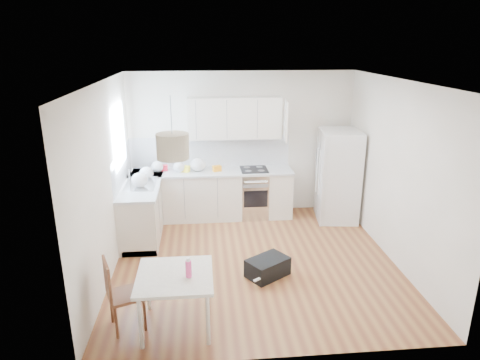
# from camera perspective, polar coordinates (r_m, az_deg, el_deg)

# --- Properties ---
(floor) EXTENTS (4.20, 4.20, 0.00)m
(floor) POSITION_cam_1_polar(r_m,az_deg,el_deg) (6.67, 2.00, -10.76)
(floor) COLOR brown
(floor) RESTS_ON ground
(ceiling) EXTENTS (4.20, 4.20, 0.00)m
(ceiling) POSITION_cam_1_polar(r_m,az_deg,el_deg) (5.86, 2.30, 13.02)
(ceiling) COLOR white
(ceiling) RESTS_ON wall_back
(wall_back) EXTENTS (4.20, 0.00, 4.20)m
(wall_back) POSITION_cam_1_polar(r_m,az_deg,el_deg) (8.14, 0.24, 4.85)
(wall_back) COLOR beige
(wall_back) RESTS_ON floor
(wall_left) EXTENTS (0.00, 4.20, 4.20)m
(wall_left) POSITION_cam_1_polar(r_m,az_deg,el_deg) (6.23, -17.40, -0.22)
(wall_left) COLOR beige
(wall_left) RESTS_ON floor
(wall_right) EXTENTS (0.00, 4.20, 4.20)m
(wall_right) POSITION_cam_1_polar(r_m,az_deg,el_deg) (6.72, 20.18, 0.84)
(wall_right) COLOR beige
(wall_right) RESTS_ON floor
(window_glassblock) EXTENTS (0.02, 1.00, 1.00)m
(window_glassblock) POSITION_cam_1_polar(r_m,az_deg,el_deg) (7.21, -15.82, 5.68)
(window_glassblock) COLOR #BFE0F9
(window_glassblock) RESTS_ON wall_left
(cabinets_back) EXTENTS (3.00, 0.60, 0.88)m
(cabinets_back) POSITION_cam_1_polar(r_m,az_deg,el_deg) (8.08, -3.80, -2.03)
(cabinets_back) COLOR silver
(cabinets_back) RESTS_ON floor
(cabinets_left) EXTENTS (0.60, 1.80, 0.88)m
(cabinets_left) POSITION_cam_1_polar(r_m,az_deg,el_deg) (7.59, -12.77, -3.83)
(cabinets_left) COLOR silver
(cabinets_left) RESTS_ON floor
(counter_back) EXTENTS (3.02, 0.64, 0.04)m
(counter_back) POSITION_cam_1_polar(r_m,az_deg,el_deg) (7.94, -3.87, 1.09)
(counter_back) COLOR silver
(counter_back) RESTS_ON cabinets_back
(counter_left) EXTENTS (0.64, 1.82, 0.04)m
(counter_left) POSITION_cam_1_polar(r_m,az_deg,el_deg) (7.43, -13.02, -0.54)
(counter_left) COLOR silver
(counter_left) RESTS_ON cabinets_left
(backsplash_back) EXTENTS (3.00, 0.01, 0.58)m
(backsplash_back) POSITION_cam_1_polar(r_m,az_deg,el_deg) (8.14, -3.97, 3.78)
(backsplash_back) COLOR white
(backsplash_back) RESTS_ON wall_back
(backsplash_left) EXTENTS (0.01, 1.80, 0.58)m
(backsplash_left) POSITION_cam_1_polar(r_m,az_deg,el_deg) (7.39, -15.44, 1.68)
(backsplash_left) COLOR white
(backsplash_left) RESTS_ON wall_left
(upper_cabinets) EXTENTS (1.70, 0.32, 0.75)m
(upper_cabinets) POSITION_cam_1_polar(r_m,az_deg,el_deg) (7.87, -0.74, 8.29)
(upper_cabinets) COLOR silver
(upper_cabinets) RESTS_ON wall_back
(range_oven) EXTENTS (0.50, 0.61, 0.88)m
(range_oven) POSITION_cam_1_polar(r_m,az_deg,el_deg) (8.14, 1.84, -1.85)
(range_oven) COLOR silver
(range_oven) RESTS_ON floor
(sink) EXTENTS (0.50, 0.80, 0.16)m
(sink) POSITION_cam_1_polar(r_m,az_deg,el_deg) (7.38, -13.07, -0.55)
(sink) COLOR silver
(sink) RESTS_ON counter_left
(refrigerator) EXTENTS (0.91, 0.94, 1.69)m
(refrigerator) POSITION_cam_1_polar(r_m,az_deg,el_deg) (8.11, 13.03, 0.62)
(refrigerator) COLOR white
(refrigerator) RESTS_ON floor
(dining_table) EXTENTS (0.86, 0.86, 0.68)m
(dining_table) POSITION_cam_1_polar(r_m,az_deg,el_deg) (5.07, -8.68, -13.08)
(dining_table) COLOR #C0B4A4
(dining_table) RESTS_ON floor
(dining_chair) EXTENTS (0.48, 0.48, 0.90)m
(dining_chair) POSITION_cam_1_polar(r_m,az_deg,el_deg) (5.26, -14.94, -14.37)
(dining_chair) COLOR #532B19
(dining_chair) RESTS_ON floor
(drink_bottle) EXTENTS (0.08, 0.08, 0.24)m
(drink_bottle) POSITION_cam_1_polar(r_m,az_deg,el_deg) (4.92, -6.88, -11.49)
(drink_bottle) COLOR #E94086
(drink_bottle) RESTS_ON dining_table
(gym_bag) EXTENTS (0.69, 0.64, 0.27)m
(gym_bag) POSITION_cam_1_polar(r_m,az_deg,el_deg) (6.25, 3.70, -11.52)
(gym_bag) COLOR black
(gym_bag) RESTS_ON floor
(pendant_lamp) EXTENTS (0.37, 0.37, 0.26)m
(pendant_lamp) POSITION_cam_1_polar(r_m,az_deg,el_deg) (4.48, -8.97, 4.47)
(pendant_lamp) COLOR beige
(pendant_lamp) RESTS_ON ceiling
(grocery_bag_a) EXTENTS (0.22, 0.19, 0.20)m
(grocery_bag_a) POSITION_cam_1_polar(r_m,az_deg,el_deg) (7.95, -11.00, 1.73)
(grocery_bag_a) COLOR silver
(grocery_bag_a) RESTS_ON counter_back
(grocery_bag_b) EXTENTS (0.22, 0.18, 0.19)m
(grocery_bag_b) POSITION_cam_1_polar(r_m,az_deg,el_deg) (7.89, -8.12, 1.73)
(grocery_bag_b) COLOR silver
(grocery_bag_b) RESTS_ON counter_back
(grocery_bag_c) EXTENTS (0.28, 0.24, 0.25)m
(grocery_bag_c) POSITION_cam_1_polar(r_m,az_deg,el_deg) (7.90, -5.62, 2.05)
(grocery_bag_c) COLOR silver
(grocery_bag_c) RESTS_ON counter_back
(grocery_bag_d) EXTENTS (0.24, 0.20, 0.21)m
(grocery_bag_d) POSITION_cam_1_polar(r_m,az_deg,el_deg) (7.61, -12.37, 0.95)
(grocery_bag_d) COLOR silver
(grocery_bag_d) RESTS_ON counter_back
(grocery_bag_e) EXTENTS (0.27, 0.23, 0.24)m
(grocery_bag_e) POSITION_cam_1_polar(r_m,az_deg,el_deg) (7.20, -13.24, 0.00)
(grocery_bag_e) COLOR silver
(grocery_bag_e) RESTS_ON counter_left
(snack_orange) EXTENTS (0.17, 0.14, 0.10)m
(snack_orange) POSITION_cam_1_polar(r_m,az_deg,el_deg) (7.89, -3.09, 1.55)
(snack_orange) COLOR orange
(snack_orange) RESTS_ON counter_back
(snack_yellow) EXTENTS (0.19, 0.16, 0.11)m
(snack_yellow) POSITION_cam_1_polar(r_m,az_deg,el_deg) (7.90, -7.36, 1.49)
(snack_yellow) COLOR yellow
(snack_yellow) RESTS_ON counter_back
(snack_red) EXTENTS (0.16, 0.11, 0.11)m
(snack_red) POSITION_cam_1_polar(r_m,az_deg,el_deg) (8.03, -10.16, 1.60)
(snack_red) COLOR red
(snack_red) RESTS_ON counter_back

